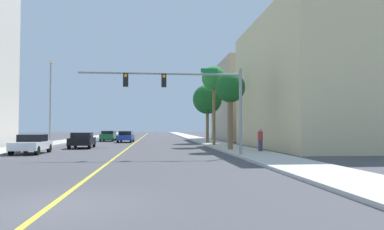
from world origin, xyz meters
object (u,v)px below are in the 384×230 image
at_px(palm_far, 207,100).
at_px(car_blue, 126,137).
at_px(street_lamp, 50,99).
at_px(palm_near, 230,89).
at_px(car_green, 108,136).
at_px(traffic_signal_mast, 189,90).
at_px(car_yellow, 110,135).
at_px(palm_mid, 214,80).
at_px(car_black, 82,140).
at_px(pedestrian, 260,140).
at_px(car_white, 32,144).

relative_size(palm_far, car_blue, 1.63).
distance_m(street_lamp, palm_far, 17.96).
bearing_deg(palm_far, street_lamp, -161.92).
relative_size(palm_near, car_green, 1.41).
distance_m(traffic_signal_mast, car_yellow, 35.08).
height_order(car_blue, car_green, car_blue).
height_order(street_lamp, car_blue, street_lamp).
bearing_deg(car_green, traffic_signal_mast, -72.63).
bearing_deg(car_yellow, street_lamp, -100.11).
relative_size(palm_mid, car_black, 1.93).
distance_m(traffic_signal_mast, pedestrian, 7.13).
relative_size(palm_near, pedestrian, 3.71).
bearing_deg(palm_mid, palm_far, 86.67).
height_order(palm_near, palm_mid, palm_mid).
height_order(car_white, car_blue, car_blue).
xyz_separation_m(palm_near, pedestrian, (1.75, -2.45, -4.02)).
bearing_deg(car_yellow, palm_near, -64.52).
relative_size(street_lamp, pedestrian, 5.08).
height_order(traffic_signal_mast, palm_mid, palm_mid).
xyz_separation_m(traffic_signal_mast, palm_far, (4.19, 20.06, 0.99)).
relative_size(traffic_signal_mast, car_green, 2.37).
bearing_deg(palm_near, car_blue, 118.75).
height_order(palm_near, car_blue, palm_near).
distance_m(street_lamp, car_blue, 11.85).
relative_size(car_yellow, car_blue, 0.99).
distance_m(palm_mid, car_blue, 15.52).
bearing_deg(traffic_signal_mast, palm_far, 78.19).
distance_m(palm_mid, car_white, 18.26).
bearing_deg(car_white, car_green, -96.14).
height_order(traffic_signal_mast, car_yellow, traffic_signal_mast).
bearing_deg(street_lamp, car_green, 71.89).
height_order(traffic_signal_mast, palm_far, palm_far).
relative_size(car_white, car_blue, 0.90).
height_order(traffic_signal_mast, palm_near, palm_near).
height_order(palm_far, pedestrian, palm_far).
bearing_deg(car_yellow, pedestrian, -63.58).
xyz_separation_m(car_white, car_green, (2.40, 23.26, 0.04)).
bearing_deg(car_white, car_blue, -105.31).
relative_size(street_lamp, car_black, 2.06).
distance_m(car_blue, car_black, 12.86).
bearing_deg(street_lamp, car_black, -43.71).
relative_size(palm_mid, palm_far, 1.14).
relative_size(palm_far, car_green, 1.59).
xyz_separation_m(car_blue, car_green, (-2.76, 4.09, 0.01)).
distance_m(palm_far, car_white, 22.65).
height_order(palm_far, car_green, palm_far).
bearing_deg(car_blue, traffic_signal_mast, -73.58).
xyz_separation_m(car_yellow, car_green, (0.50, -6.39, 0.04)).
distance_m(traffic_signal_mast, palm_near, 6.61).
height_order(palm_mid, car_yellow, palm_mid).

